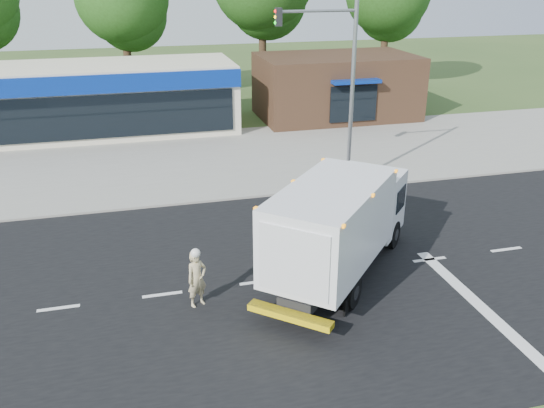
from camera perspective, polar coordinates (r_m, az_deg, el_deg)
The scene contains 10 objects.
ground at distance 19.18m, azimuth 7.44°, elevation -6.57°, with size 120.00×120.00×0.00m, color #385123.
road_asphalt at distance 19.18m, azimuth 7.44°, elevation -6.56°, with size 60.00×14.00×0.02m, color black.
sidewalk at distance 26.22m, azimuth 0.88°, elevation 1.95°, with size 60.00×2.40×0.12m, color gray.
parking_apron at distance 31.57m, azimuth -1.93°, elevation 5.43°, with size 60.00×9.00×0.02m, color gray.
lane_markings at distance 18.63m, azimuth 12.88°, elevation -7.86°, with size 55.20×7.00×0.01m.
ems_box_truck at distance 18.01m, azimuth 6.74°, elevation -1.69°, with size 6.75×7.17×3.34m.
emergency_worker at distance 16.93m, azimuth -7.45°, elevation -7.26°, with size 0.75×0.65×1.85m.
retail_strip_mall at distance 36.21m, azimuth -18.40°, elevation 9.80°, with size 18.00×6.20×4.00m.
brown_storefront at distance 38.64m, azimuth 6.38°, elevation 11.51°, with size 10.00×6.70×4.00m.
traffic_signal_pole at distance 25.11m, azimuth 6.63°, elevation 12.40°, with size 3.51×0.25×8.00m.
Camera 1 is at (-6.57, -15.47, 9.25)m, focal length 38.00 mm.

